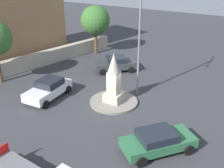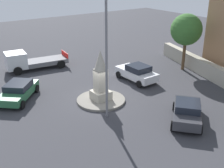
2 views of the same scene
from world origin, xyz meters
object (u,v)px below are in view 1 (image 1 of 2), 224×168
(streetlamp, at_px, (140,32))
(corner_building, at_px, (9,10))
(car_dark_grey_far_side, at_px, (115,64))
(monument, at_px, (114,81))
(tree_near_wall, at_px, (95,20))
(car_white_approaching, at_px, (48,89))
(car_green_waiting, at_px, (158,141))

(streetlamp, xyz_separation_m, corner_building, (2.18, 16.31, -0.08))
(car_dark_grey_far_side, bearing_deg, monument, -152.87)
(tree_near_wall, bearing_deg, car_dark_grey_far_side, -129.29)
(streetlamp, height_order, corner_building, corner_building)
(streetlamp, bearing_deg, car_white_approaching, 123.82)
(streetlamp, distance_m, car_white_approaching, 8.53)
(monument, distance_m, streetlamp, 4.19)
(monument, height_order, corner_building, corner_building)
(monument, xyz_separation_m, corner_building, (4.46, 15.33, 3.29))
(streetlamp, xyz_separation_m, tree_near_wall, (7.42, 8.63, -1.41))
(monument, relative_size, tree_near_wall, 0.71)
(car_green_waiting, height_order, tree_near_wall, tree_near_wall)
(tree_near_wall, bearing_deg, streetlamp, -130.70)
(car_white_approaching, height_order, car_green_waiting, car_white_approaching)
(car_white_approaching, bearing_deg, monument, -70.84)
(corner_building, bearing_deg, car_dark_grey_far_side, -83.15)
(car_dark_grey_far_side, height_order, tree_near_wall, tree_near_wall)
(car_dark_grey_far_side, xyz_separation_m, tree_near_wall, (3.77, 4.61, 3.11))
(streetlamp, height_order, tree_near_wall, streetlamp)
(car_green_waiting, bearing_deg, corner_building, 67.54)
(car_green_waiting, relative_size, tree_near_wall, 0.80)
(monument, relative_size, car_dark_grey_far_side, 0.93)
(streetlamp, relative_size, car_dark_grey_far_side, 2.09)
(car_dark_grey_far_side, distance_m, corner_building, 13.15)
(monument, distance_m, car_white_approaching, 5.45)
(corner_building, distance_m, tree_near_wall, 9.39)
(monument, height_order, car_white_approaching, monument)
(streetlamp, bearing_deg, tree_near_wall, 49.30)
(car_white_approaching, distance_m, car_green_waiting, 10.39)
(car_dark_grey_far_side, relative_size, car_green_waiting, 0.95)
(car_white_approaching, distance_m, tree_near_wall, 12.15)
(streetlamp, distance_m, car_dark_grey_far_side, 7.07)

